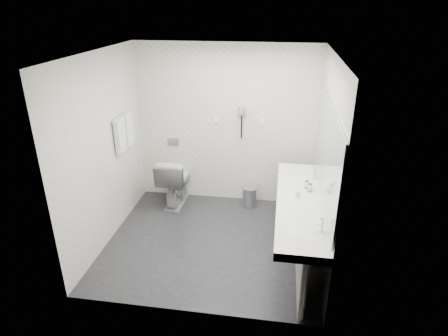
# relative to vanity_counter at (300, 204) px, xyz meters

# --- Properties ---
(floor) EXTENTS (2.80, 2.80, 0.00)m
(floor) POSITION_rel_vanity_counter_xyz_m (-1.12, 0.20, -0.80)
(floor) COLOR #242428
(floor) RESTS_ON ground
(ceiling) EXTENTS (2.80, 2.80, 0.00)m
(ceiling) POSITION_rel_vanity_counter_xyz_m (-1.12, 0.20, 1.70)
(ceiling) COLOR white
(ceiling) RESTS_ON wall_back
(wall_back) EXTENTS (2.80, 0.00, 2.80)m
(wall_back) POSITION_rel_vanity_counter_xyz_m (-1.12, 1.50, 0.45)
(wall_back) COLOR silver
(wall_back) RESTS_ON floor
(wall_front) EXTENTS (2.80, 0.00, 2.80)m
(wall_front) POSITION_rel_vanity_counter_xyz_m (-1.12, -1.10, 0.45)
(wall_front) COLOR silver
(wall_front) RESTS_ON floor
(wall_left) EXTENTS (0.00, 2.60, 2.60)m
(wall_left) POSITION_rel_vanity_counter_xyz_m (-2.52, 0.20, 0.45)
(wall_left) COLOR silver
(wall_left) RESTS_ON floor
(wall_right) EXTENTS (0.00, 2.60, 2.60)m
(wall_right) POSITION_rel_vanity_counter_xyz_m (0.27, 0.20, 0.45)
(wall_right) COLOR silver
(wall_right) RESTS_ON floor
(vanity_counter) EXTENTS (0.55, 2.20, 0.10)m
(vanity_counter) POSITION_rel_vanity_counter_xyz_m (0.00, 0.00, 0.00)
(vanity_counter) COLOR white
(vanity_counter) RESTS_ON floor
(vanity_panel) EXTENTS (0.03, 2.15, 0.75)m
(vanity_panel) POSITION_rel_vanity_counter_xyz_m (0.02, 0.00, -0.42)
(vanity_panel) COLOR gray
(vanity_panel) RESTS_ON floor
(vanity_post_near) EXTENTS (0.06, 0.06, 0.75)m
(vanity_post_near) POSITION_rel_vanity_counter_xyz_m (0.05, -1.04, -0.42)
(vanity_post_near) COLOR silver
(vanity_post_near) RESTS_ON floor
(vanity_post_far) EXTENTS (0.06, 0.06, 0.75)m
(vanity_post_far) POSITION_rel_vanity_counter_xyz_m (0.05, 1.04, -0.42)
(vanity_post_far) COLOR silver
(vanity_post_far) RESTS_ON floor
(mirror) EXTENTS (0.02, 2.20, 1.05)m
(mirror) POSITION_rel_vanity_counter_xyz_m (0.26, 0.00, 0.65)
(mirror) COLOR #B2BCC6
(mirror) RESTS_ON wall_right
(basin_near) EXTENTS (0.40, 0.31, 0.05)m
(basin_near) POSITION_rel_vanity_counter_xyz_m (0.00, -0.65, 0.04)
(basin_near) COLOR white
(basin_near) RESTS_ON vanity_counter
(basin_far) EXTENTS (0.40, 0.31, 0.05)m
(basin_far) POSITION_rel_vanity_counter_xyz_m (0.00, 0.65, 0.04)
(basin_far) COLOR white
(basin_far) RESTS_ON vanity_counter
(faucet_near) EXTENTS (0.04, 0.04, 0.15)m
(faucet_near) POSITION_rel_vanity_counter_xyz_m (0.19, -0.65, 0.12)
(faucet_near) COLOR silver
(faucet_near) RESTS_ON vanity_counter
(faucet_far) EXTENTS (0.04, 0.04, 0.15)m
(faucet_far) POSITION_rel_vanity_counter_xyz_m (0.19, 0.65, 0.12)
(faucet_far) COLOR silver
(faucet_far) RESTS_ON vanity_counter
(soap_bottle_a) EXTENTS (0.05, 0.05, 0.10)m
(soap_bottle_a) POSITION_rel_vanity_counter_xyz_m (-0.03, 0.06, 0.10)
(soap_bottle_a) COLOR silver
(soap_bottle_a) RESTS_ON vanity_counter
(glass_left) EXTENTS (0.07, 0.07, 0.10)m
(glass_left) POSITION_rel_vanity_counter_xyz_m (0.12, 0.25, 0.10)
(glass_left) COLOR silver
(glass_left) RESTS_ON vanity_counter
(glass_right) EXTENTS (0.06, 0.06, 0.10)m
(glass_right) POSITION_rel_vanity_counter_xyz_m (0.09, 0.33, 0.10)
(glass_right) COLOR silver
(glass_right) RESTS_ON vanity_counter
(toilet) EXTENTS (0.46, 0.80, 0.80)m
(toilet) POSITION_rel_vanity_counter_xyz_m (-1.90, 1.21, -0.40)
(toilet) COLOR white
(toilet) RESTS_ON floor
(flush_plate) EXTENTS (0.18, 0.02, 0.12)m
(flush_plate) POSITION_rel_vanity_counter_xyz_m (-1.98, 1.49, 0.15)
(flush_plate) COLOR #B2B5BA
(flush_plate) RESTS_ON wall_back
(pedal_bin) EXTENTS (0.28, 0.28, 0.31)m
(pedal_bin) POSITION_rel_vanity_counter_xyz_m (-0.71, 1.28, -0.64)
(pedal_bin) COLOR #B2B5BA
(pedal_bin) RESTS_ON floor
(bin_lid) EXTENTS (0.22, 0.22, 0.02)m
(bin_lid) POSITION_rel_vanity_counter_xyz_m (-0.71, 1.28, -0.48)
(bin_lid) COLOR #B2B5BA
(bin_lid) RESTS_ON pedal_bin
(towel_rail) EXTENTS (0.02, 0.62, 0.02)m
(towel_rail) POSITION_rel_vanity_counter_xyz_m (-2.47, 0.75, 0.75)
(towel_rail) COLOR silver
(towel_rail) RESTS_ON wall_left
(towel_near) EXTENTS (0.07, 0.24, 0.48)m
(towel_near) POSITION_rel_vanity_counter_xyz_m (-2.46, 0.61, 0.53)
(towel_near) COLOR white
(towel_near) RESTS_ON towel_rail
(towel_far) EXTENTS (0.07, 0.24, 0.48)m
(towel_far) POSITION_rel_vanity_counter_xyz_m (-2.46, 0.89, 0.53)
(towel_far) COLOR white
(towel_far) RESTS_ON towel_rail
(dryer_cradle) EXTENTS (0.10, 0.04, 0.14)m
(dryer_cradle) POSITION_rel_vanity_counter_xyz_m (-0.88, 1.47, 0.70)
(dryer_cradle) COLOR gray
(dryer_cradle) RESTS_ON wall_back
(dryer_barrel) EXTENTS (0.08, 0.14, 0.08)m
(dryer_barrel) POSITION_rel_vanity_counter_xyz_m (-0.88, 1.40, 0.73)
(dryer_barrel) COLOR gray
(dryer_barrel) RESTS_ON dryer_cradle
(dryer_cord) EXTENTS (0.02, 0.02, 0.35)m
(dryer_cord) POSITION_rel_vanity_counter_xyz_m (-0.88, 1.46, 0.45)
(dryer_cord) COLOR black
(dryer_cord) RESTS_ON dryer_cradle
(switch_plate_a) EXTENTS (0.09, 0.02, 0.09)m
(switch_plate_a) POSITION_rel_vanity_counter_xyz_m (-1.27, 1.49, 0.55)
(switch_plate_a) COLOR white
(switch_plate_a) RESTS_ON wall_back
(switch_plate_b) EXTENTS (0.09, 0.02, 0.09)m
(switch_plate_b) POSITION_rel_vanity_counter_xyz_m (-0.57, 1.49, 0.55)
(switch_plate_b) COLOR white
(switch_plate_b) RESTS_ON wall_back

